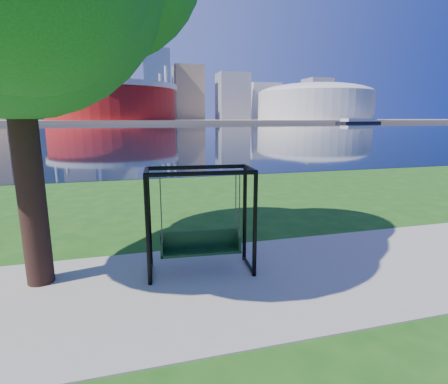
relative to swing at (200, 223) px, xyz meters
name	(u,v)px	position (x,y,z in m)	size (l,w,h in m)	color
ground	(231,272)	(0.60, -0.17, -1.05)	(900.00, 900.00, 0.00)	#1E5114
path	(238,282)	(0.60, -0.67, -1.04)	(120.00, 4.00, 0.03)	#9E937F
river	(133,129)	(0.60, 101.83, -1.04)	(900.00, 180.00, 0.02)	black
far_bank	(128,121)	(0.60, 305.83, -0.05)	(900.00, 228.00, 2.00)	#937F60
stadium	(112,101)	(-9.40, 234.83, 13.17)	(83.00, 83.00, 32.00)	maroon
arena	(315,101)	(135.60, 234.83, 14.82)	(84.00, 84.00, 26.56)	beige
skyline	(121,79)	(-3.67, 319.22, 34.83)	(392.00, 66.00, 96.50)	gray
swing	(200,223)	(0.00, 0.00, 0.00)	(2.20, 1.10, 2.18)	black
barge	(359,121)	(138.66, 184.95, 0.35)	(32.08, 14.79, 3.10)	black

